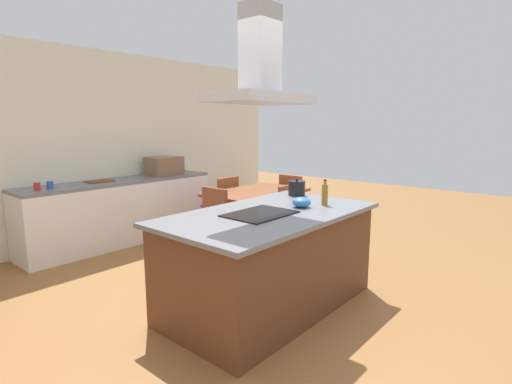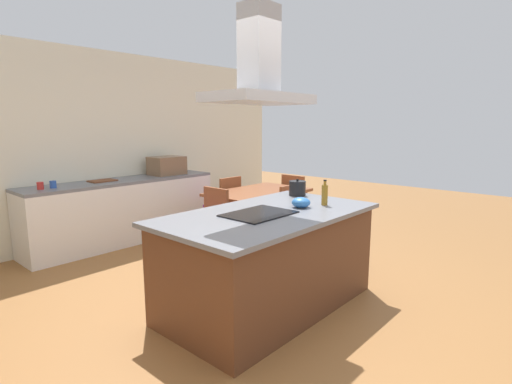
{
  "view_description": "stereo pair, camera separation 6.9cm",
  "coord_description": "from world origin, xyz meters",
  "px_view_note": "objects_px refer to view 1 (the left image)",
  "views": [
    {
      "loc": [
        -2.71,
        -2.17,
        1.68
      ],
      "look_at": [
        0.27,
        0.4,
        1.0
      ],
      "focal_mm": 27.73,
      "sensor_mm": 36.0,
      "label": 1
    },
    {
      "loc": [
        -2.67,
        -2.22,
        1.68
      ],
      "look_at": [
        0.27,
        0.4,
        1.0
      ],
      "focal_mm": 27.73,
      "sensor_mm": 36.0,
      "label": 2
    }
  ],
  "objects_px": {
    "coffee_mug_red": "(37,186)",
    "chair_facing_island": "(295,215)",
    "range_hood": "(260,72)",
    "chair_at_left_end": "(209,219)",
    "countertop_microwave": "(164,166)",
    "chair_at_right_end": "(294,198)",
    "mixing_bowl": "(301,202)",
    "cooktop": "(260,214)",
    "chair_facing_back_wall": "(224,202)",
    "olive_oil_bottle": "(325,194)",
    "coffee_mug_blue": "(50,185)",
    "dining_table": "(257,197)",
    "cutting_board": "(100,181)",
    "tea_kettle": "(297,188)"
  },
  "relations": [
    {
      "from": "cutting_board",
      "to": "dining_table",
      "type": "relative_size",
      "value": 0.24
    },
    {
      "from": "mixing_bowl",
      "to": "coffee_mug_blue",
      "type": "height_order",
      "value": "mixing_bowl"
    },
    {
      "from": "cooktop",
      "to": "chair_facing_back_wall",
      "type": "distance_m",
      "value": 2.63
    },
    {
      "from": "dining_table",
      "to": "chair_at_left_end",
      "type": "xyz_separation_m",
      "value": [
        -0.92,
        0.0,
        -0.16
      ]
    },
    {
      "from": "chair_at_left_end",
      "to": "countertop_microwave",
      "type": "bearing_deg",
      "value": 73.51
    },
    {
      "from": "olive_oil_bottle",
      "to": "countertop_microwave",
      "type": "xyz_separation_m",
      "value": [
        0.38,
        3.09,
        0.03
      ]
    },
    {
      "from": "olive_oil_bottle",
      "to": "mixing_bowl",
      "type": "relative_size",
      "value": 1.41
    },
    {
      "from": "mixing_bowl",
      "to": "chair_facing_island",
      "type": "relative_size",
      "value": 0.2
    },
    {
      "from": "olive_oil_bottle",
      "to": "chair_at_left_end",
      "type": "height_order",
      "value": "olive_oil_bottle"
    },
    {
      "from": "mixing_bowl",
      "to": "coffee_mug_blue",
      "type": "xyz_separation_m",
      "value": [
        -1.09,
        2.94,
        -0.0
      ]
    },
    {
      "from": "coffee_mug_blue",
      "to": "dining_table",
      "type": "bearing_deg",
      "value": -33.29
    },
    {
      "from": "chair_facing_back_wall",
      "to": "range_hood",
      "type": "height_order",
      "value": "range_hood"
    },
    {
      "from": "chair_at_right_end",
      "to": "countertop_microwave",
      "type": "bearing_deg",
      "value": 133.23
    },
    {
      "from": "chair_at_right_end",
      "to": "olive_oil_bottle",
      "type": "bearing_deg",
      "value": -137.74
    },
    {
      "from": "chair_facing_island",
      "to": "chair_at_left_end",
      "type": "bearing_deg",
      "value": 143.99
    },
    {
      "from": "coffee_mug_red",
      "to": "chair_at_right_end",
      "type": "distance_m",
      "value": 3.59
    },
    {
      "from": "coffee_mug_blue",
      "to": "cutting_board",
      "type": "distance_m",
      "value": 0.69
    },
    {
      "from": "coffee_mug_blue",
      "to": "chair_at_left_end",
      "type": "xyz_separation_m",
      "value": [
        1.28,
        -1.44,
        -0.44
      ]
    },
    {
      "from": "countertop_microwave",
      "to": "cutting_board",
      "type": "bearing_deg",
      "value": 177.23
    },
    {
      "from": "mixing_bowl",
      "to": "chair_at_left_end",
      "type": "distance_m",
      "value": 1.58
    },
    {
      "from": "mixing_bowl",
      "to": "chair_facing_island",
      "type": "bearing_deg",
      "value": 37.31
    },
    {
      "from": "countertop_microwave",
      "to": "chair_at_left_end",
      "type": "xyz_separation_m",
      "value": [
        -0.44,
        -1.48,
        -0.53
      ]
    },
    {
      "from": "cooktop",
      "to": "chair_facing_back_wall",
      "type": "xyz_separation_m",
      "value": [
        1.58,
        2.06,
        -0.4
      ]
    },
    {
      "from": "mixing_bowl",
      "to": "chair_at_right_end",
      "type": "bearing_deg",
      "value": 36.72
    },
    {
      "from": "countertop_microwave",
      "to": "cutting_board",
      "type": "xyz_separation_m",
      "value": [
        -1.03,
        0.05,
        -0.13
      ]
    },
    {
      "from": "countertop_microwave",
      "to": "range_hood",
      "type": "height_order",
      "value": "range_hood"
    },
    {
      "from": "chair_facing_island",
      "to": "range_hood",
      "type": "bearing_deg",
      "value": -155.15
    },
    {
      "from": "tea_kettle",
      "to": "mixing_bowl",
      "type": "relative_size",
      "value": 1.33
    },
    {
      "from": "cutting_board",
      "to": "mixing_bowl",
      "type": "bearing_deg",
      "value": -82.32
    },
    {
      "from": "tea_kettle",
      "to": "olive_oil_bottle",
      "type": "bearing_deg",
      "value": -116.38
    },
    {
      "from": "countertop_microwave",
      "to": "coffee_mug_blue",
      "type": "bearing_deg",
      "value": -178.64
    },
    {
      "from": "olive_oil_bottle",
      "to": "chair_at_left_end",
      "type": "distance_m",
      "value": 1.69
    },
    {
      "from": "tea_kettle",
      "to": "olive_oil_bottle",
      "type": "distance_m",
      "value": 0.56
    },
    {
      "from": "coffee_mug_red",
      "to": "chair_facing_island",
      "type": "height_order",
      "value": "coffee_mug_red"
    },
    {
      "from": "tea_kettle",
      "to": "chair_facing_island",
      "type": "distance_m",
      "value": 0.89
    },
    {
      "from": "dining_table",
      "to": "range_hood",
      "type": "distance_m",
      "value": 2.55
    },
    {
      "from": "countertop_microwave",
      "to": "coffee_mug_blue",
      "type": "xyz_separation_m",
      "value": [
        -1.72,
        -0.04,
        -0.09
      ]
    },
    {
      "from": "dining_table",
      "to": "range_hood",
      "type": "height_order",
      "value": "range_hood"
    },
    {
      "from": "cutting_board",
      "to": "dining_table",
      "type": "height_order",
      "value": "cutting_board"
    },
    {
      "from": "olive_oil_bottle",
      "to": "mixing_bowl",
      "type": "height_order",
      "value": "olive_oil_bottle"
    },
    {
      "from": "coffee_mug_red",
      "to": "chair_facing_island",
      "type": "relative_size",
      "value": 0.1
    },
    {
      "from": "chair_at_left_end",
      "to": "chair_at_right_end",
      "type": "bearing_deg",
      "value": 0.0
    },
    {
      "from": "coffee_mug_red",
      "to": "chair_facing_back_wall",
      "type": "bearing_deg",
      "value": -18.42
    },
    {
      "from": "chair_at_left_end",
      "to": "chair_facing_island",
      "type": "bearing_deg",
      "value": -36.01
    },
    {
      "from": "coffee_mug_blue",
      "to": "chair_facing_island",
      "type": "height_order",
      "value": "coffee_mug_blue"
    },
    {
      "from": "countertop_microwave",
      "to": "coffee_mug_red",
      "type": "height_order",
      "value": "countertop_microwave"
    },
    {
      "from": "coffee_mug_blue",
      "to": "cutting_board",
      "type": "xyz_separation_m",
      "value": [
        0.68,
        0.09,
        -0.04
      ]
    },
    {
      "from": "tea_kettle",
      "to": "cutting_board",
      "type": "distance_m",
      "value": 2.79
    },
    {
      "from": "coffee_mug_red",
      "to": "chair_at_left_end",
      "type": "relative_size",
      "value": 0.1
    },
    {
      "from": "olive_oil_bottle",
      "to": "chair_facing_back_wall",
      "type": "distance_m",
      "value": 2.48
    }
  ]
}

